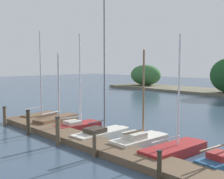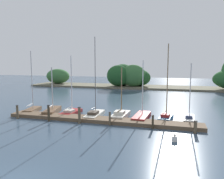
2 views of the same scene
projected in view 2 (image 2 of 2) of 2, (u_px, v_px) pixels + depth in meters
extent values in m
cube|color=brown|center=(100.00, 120.00, 21.64)|extent=(19.41, 1.80, 0.35)
cube|color=#66604C|center=(144.00, 87.00, 50.84)|extent=(54.70, 8.00, 0.40)
ellipsoid|color=#1E4C23|center=(118.00, 76.00, 50.46)|extent=(5.35, 4.52, 4.82)
ellipsoid|color=#386B38|center=(133.00, 76.00, 49.91)|extent=(5.83, 3.72, 4.93)
ellipsoid|color=#386B38|center=(58.00, 76.00, 57.27)|extent=(6.20, 4.50, 3.77)
ellipsoid|color=#1E4C23|center=(123.00, 75.00, 51.79)|extent=(5.43, 5.77, 5.05)
ellipsoid|color=#1E4C23|center=(138.00, 78.00, 50.73)|extent=(5.67, 4.89, 3.88)
cube|color=brown|center=(32.00, 110.00, 25.75)|extent=(1.70, 3.09, 0.44)
cube|color=brown|center=(37.00, 108.00, 27.05)|extent=(0.74, 0.84, 0.38)
cylinder|color=#B7B7BC|center=(32.00, 80.00, 25.54)|extent=(0.09, 0.09, 6.61)
cylinder|color=#B7B7BC|center=(30.00, 105.00, 25.09)|extent=(0.44, 1.73, 0.06)
cube|color=brown|center=(52.00, 111.00, 24.93)|extent=(1.95, 3.82, 0.57)
cube|color=brown|center=(56.00, 108.00, 26.57)|extent=(0.81, 1.03, 0.49)
cylinder|color=#B7B7BC|center=(52.00, 88.00, 24.89)|extent=(0.12, 0.12, 4.66)
cylinder|color=#B7B7BC|center=(50.00, 106.00, 24.31)|extent=(0.51, 1.80, 0.09)
cube|color=maroon|center=(71.00, 113.00, 24.63)|extent=(1.37, 3.31, 0.37)
cube|color=maroon|center=(77.00, 110.00, 26.02)|extent=(0.72, 0.84, 0.31)
cube|color=beige|center=(69.00, 111.00, 24.21)|extent=(0.98, 1.01, 0.24)
cylinder|color=silver|center=(71.00, 84.00, 24.47)|extent=(0.11, 0.11, 6.13)
cylinder|color=silver|center=(69.00, 108.00, 24.07)|extent=(0.14, 1.68, 0.08)
cube|color=silver|center=(95.00, 115.00, 23.36)|extent=(1.39, 3.88, 0.43)
cube|color=silver|center=(100.00, 112.00, 25.03)|extent=(0.72, 0.99, 0.37)
cube|color=#3D3328|center=(93.00, 113.00, 22.85)|extent=(0.98, 1.19, 0.28)
cylinder|color=#4C4C51|center=(95.00, 75.00, 23.14)|extent=(0.07, 0.07, 7.95)
cylinder|color=#4C4C51|center=(94.00, 108.00, 22.97)|extent=(0.13, 1.30, 0.08)
cube|color=silver|center=(121.00, 116.00, 23.01)|extent=(1.43, 3.47, 0.51)
cube|color=silver|center=(125.00, 113.00, 24.47)|extent=(0.75, 0.88, 0.43)
cube|color=beige|center=(120.00, 112.00, 22.55)|extent=(1.02, 1.06, 0.33)
cylinder|color=#7F6647|center=(122.00, 90.00, 22.94)|extent=(0.11, 0.11, 4.75)
cylinder|color=#7F6647|center=(120.00, 110.00, 22.51)|extent=(0.14, 1.56, 0.09)
cube|color=maroon|center=(142.00, 117.00, 22.45)|extent=(1.52, 3.93, 0.50)
cube|color=maroon|center=(145.00, 113.00, 24.08)|extent=(0.77, 1.00, 0.42)
cylinder|color=silver|center=(143.00, 88.00, 22.36)|extent=(0.09, 0.09, 5.45)
cylinder|color=silver|center=(140.00, 112.00, 21.78)|extent=(0.18, 2.03, 0.07)
cube|color=#285684|center=(166.00, 118.00, 22.12)|extent=(1.45, 3.02, 0.43)
cube|color=#285684|center=(168.00, 115.00, 23.31)|extent=(0.68, 0.80, 0.37)
cube|color=maroon|center=(165.00, 115.00, 21.74)|extent=(0.92, 0.97, 0.28)
cylinder|color=#7F6647|center=(167.00, 80.00, 21.86)|extent=(0.10, 0.10, 7.15)
cylinder|color=#7F6647|center=(165.00, 112.00, 21.38)|extent=(0.35, 2.05, 0.09)
cube|color=white|center=(189.00, 119.00, 21.56)|extent=(1.12, 2.95, 0.46)
cube|color=white|center=(189.00, 117.00, 22.78)|extent=(0.55, 0.76, 0.39)
cube|color=#2D3856|center=(189.00, 116.00, 21.18)|extent=(0.75, 0.91, 0.30)
cylinder|color=#B7B7BC|center=(190.00, 90.00, 21.42)|extent=(0.09, 0.09, 5.26)
cylinder|color=#B7B7BC|center=(189.00, 114.00, 20.92)|extent=(0.19, 1.83, 0.06)
cylinder|color=brown|center=(17.00, 112.00, 22.67)|extent=(0.24, 0.24, 1.36)
cylinder|color=black|center=(17.00, 105.00, 22.59)|extent=(0.27, 0.27, 0.04)
cylinder|color=#3D3323|center=(49.00, 113.00, 21.63)|extent=(0.24, 0.24, 1.57)
cylinder|color=black|center=(48.00, 105.00, 21.53)|extent=(0.27, 0.27, 0.04)
cylinder|color=brown|center=(79.00, 115.00, 20.84)|extent=(0.25, 0.25, 1.54)
cylinder|color=black|center=(79.00, 107.00, 20.75)|extent=(0.28, 0.28, 0.04)
cylinder|color=brown|center=(110.00, 119.00, 20.21)|extent=(0.19, 0.19, 1.22)
cylinder|color=black|center=(110.00, 112.00, 20.13)|extent=(0.22, 0.22, 0.04)
cylinder|color=#3D3323|center=(153.00, 122.00, 19.09)|extent=(0.19, 0.19, 1.20)
cylinder|color=black|center=(153.00, 115.00, 19.02)|extent=(0.21, 0.21, 0.04)
cylinder|color=brown|center=(195.00, 127.00, 17.95)|extent=(0.27, 0.27, 1.01)
cylinder|color=black|center=(196.00, 121.00, 17.88)|extent=(0.31, 0.31, 0.04)
cylinder|color=white|center=(175.00, 139.00, 16.16)|extent=(0.43, 0.43, 0.39)
sphere|color=black|center=(175.00, 135.00, 16.12)|extent=(0.15, 0.15, 0.15)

